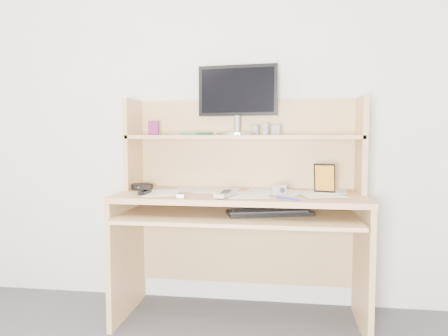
# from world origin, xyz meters

# --- Properties ---
(back_wall) EXTENTS (3.60, 0.04, 2.50)m
(back_wall) POSITION_xyz_m (0.00, 1.80, 1.25)
(back_wall) COLOR silver
(back_wall) RESTS_ON floor
(desk) EXTENTS (1.40, 0.70, 1.30)m
(desk) POSITION_xyz_m (0.00, 1.56, 0.69)
(desk) COLOR tan
(desk) RESTS_ON floor
(paper_clutter) EXTENTS (1.32, 0.54, 0.01)m
(paper_clutter) POSITION_xyz_m (0.00, 1.48, 0.75)
(paper_clutter) COLOR silver
(paper_clutter) RESTS_ON desk
(keyboard) EXTENTS (0.48, 0.29, 0.03)m
(keyboard) POSITION_xyz_m (0.17, 1.37, 0.67)
(keyboard) COLOR black
(keyboard) RESTS_ON desk
(tv_remote) EXTENTS (0.10, 0.21, 0.02)m
(tv_remote) POSITION_xyz_m (-0.06, 1.32, 0.77)
(tv_remote) COLOR #A7A7A2
(tv_remote) RESTS_ON paper_clutter
(flip_phone) EXTENTS (0.05, 0.08, 0.02)m
(flip_phone) POSITION_xyz_m (-0.29, 1.26, 0.77)
(flip_phone) COLOR #AFAFB1
(flip_phone) RESTS_ON paper_clutter
(stapler) EXTENTS (0.04, 0.14, 0.04)m
(stapler) POSITION_xyz_m (-0.53, 1.37, 0.78)
(stapler) COLOR black
(stapler) RESTS_ON paper_clutter
(wallet) EXTENTS (0.15, 0.15, 0.03)m
(wallet) POSITION_xyz_m (-0.62, 1.56, 0.77)
(wallet) COLOR black
(wallet) RESTS_ON paper_clutter
(sticky_note_pad) EXTENTS (0.09, 0.09, 0.01)m
(sticky_note_pad) POSITION_xyz_m (-0.10, 1.44, 0.76)
(sticky_note_pad) COLOR #FFE543
(sticky_note_pad) RESTS_ON desk
(digital_camera) EXTENTS (0.09, 0.05, 0.05)m
(digital_camera) POSITION_xyz_m (0.22, 1.42, 0.78)
(digital_camera) COLOR silver
(digital_camera) RESTS_ON paper_clutter
(game_case) EXTENTS (0.12, 0.04, 0.17)m
(game_case) POSITION_xyz_m (0.47, 1.53, 0.84)
(game_case) COLOR black
(game_case) RESTS_ON paper_clutter
(blue_pen) EXTENTS (0.12, 0.10, 0.01)m
(blue_pen) POSITION_xyz_m (0.27, 1.23, 0.76)
(blue_pen) COLOR #172CB2
(blue_pen) RESTS_ON paper_clutter
(card_box) EXTENTS (0.07, 0.02, 0.09)m
(card_box) POSITION_xyz_m (-0.56, 1.64, 1.13)
(card_box) COLOR maroon
(card_box) RESTS_ON desk
(shelf_book) EXTENTS (0.19, 0.21, 0.02)m
(shelf_book) POSITION_xyz_m (-0.28, 1.61, 1.09)
(shelf_book) COLOR #327F44
(shelf_book) RESTS_ON desk
(chip_stack_a) EXTENTS (0.05, 0.05, 0.06)m
(chip_stack_a) POSITION_xyz_m (0.07, 1.66, 1.11)
(chip_stack_a) COLOR black
(chip_stack_a) RESTS_ON desk
(chip_stack_b) EXTENTS (0.05, 0.05, 0.07)m
(chip_stack_b) POSITION_xyz_m (0.13, 1.63, 1.12)
(chip_stack_b) COLOR silver
(chip_stack_b) RESTS_ON desk
(chip_stack_c) EXTENTS (0.05, 0.05, 0.06)m
(chip_stack_c) POSITION_xyz_m (0.19, 1.62, 1.11)
(chip_stack_c) COLOR black
(chip_stack_c) RESTS_ON desk
(chip_stack_d) EXTENTS (0.04, 0.04, 0.06)m
(chip_stack_d) POSITION_xyz_m (0.21, 1.61, 1.11)
(chip_stack_d) COLOR silver
(chip_stack_d) RESTS_ON desk
(monitor) EXTENTS (0.49, 0.25, 0.43)m
(monitor) POSITION_xyz_m (-0.04, 1.69, 1.31)
(monitor) COLOR #98989D
(monitor) RESTS_ON desk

